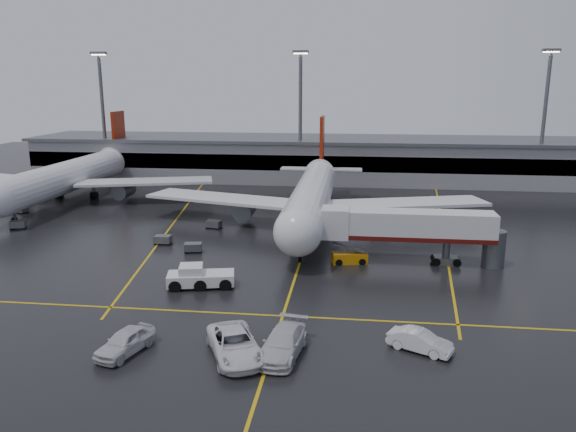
# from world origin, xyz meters

# --- Properties ---
(ground) EXTENTS (220.00, 220.00, 0.00)m
(ground) POSITION_xyz_m (0.00, 0.00, 0.00)
(ground) COLOR black
(ground) RESTS_ON ground
(apron_line_centre) EXTENTS (0.25, 90.00, 0.02)m
(apron_line_centre) POSITION_xyz_m (0.00, 0.00, 0.01)
(apron_line_centre) COLOR gold
(apron_line_centre) RESTS_ON ground
(apron_line_stop) EXTENTS (60.00, 0.25, 0.02)m
(apron_line_stop) POSITION_xyz_m (0.00, -22.00, 0.01)
(apron_line_stop) COLOR gold
(apron_line_stop) RESTS_ON ground
(apron_line_left) EXTENTS (9.99, 69.35, 0.02)m
(apron_line_left) POSITION_xyz_m (-20.00, 10.00, 0.01)
(apron_line_left) COLOR gold
(apron_line_left) RESTS_ON ground
(apron_line_right) EXTENTS (7.57, 69.64, 0.02)m
(apron_line_right) POSITION_xyz_m (18.00, 10.00, 0.01)
(apron_line_right) COLOR gold
(apron_line_right) RESTS_ON ground
(terminal) EXTENTS (122.00, 19.00, 8.60)m
(terminal) POSITION_xyz_m (0.00, 47.93, 4.32)
(terminal) COLOR gray
(terminal) RESTS_ON ground
(light_mast_left) EXTENTS (3.00, 1.20, 25.45)m
(light_mast_left) POSITION_xyz_m (-45.00, 42.00, 14.47)
(light_mast_left) COLOR #595B60
(light_mast_left) RESTS_ON ground
(light_mast_mid) EXTENTS (3.00, 1.20, 25.45)m
(light_mast_mid) POSITION_xyz_m (-5.00, 42.00, 14.47)
(light_mast_mid) COLOR #595B60
(light_mast_mid) RESTS_ON ground
(light_mast_right) EXTENTS (3.00, 1.20, 25.45)m
(light_mast_right) POSITION_xyz_m (40.00, 42.00, 14.47)
(light_mast_right) COLOR #595B60
(light_mast_right) RESTS_ON ground
(main_airliner) EXTENTS (48.80, 45.60, 14.10)m
(main_airliner) POSITION_xyz_m (0.00, 9.70, 4.21)
(main_airliner) COLOR silver
(main_airliner) RESTS_ON ground
(second_airliner) EXTENTS (48.80, 45.60, 14.10)m
(second_airliner) POSITION_xyz_m (-42.00, 21.70, 4.21)
(second_airliner) COLOR silver
(second_airliner) RESTS_ON ground
(jet_bridge) EXTENTS (19.90, 3.40, 6.05)m
(jet_bridge) POSITION_xyz_m (11.87, -6.00, 3.93)
(jet_bridge) COLOR silver
(jet_bridge) RESTS_ON ground
(pushback_tractor) EXTENTS (6.87, 3.97, 2.31)m
(pushback_tractor) POSITION_xyz_m (-9.07, -16.00, 0.92)
(pushback_tractor) COLOR silver
(pushback_tractor) RESTS_ON ground
(belt_loader) EXTENTS (4.11, 2.45, 2.45)m
(belt_loader) POSITION_xyz_m (5.46, -6.78, 0.60)
(belt_loader) COLOR #C77B09
(belt_loader) RESTS_ON ground
(service_van_a) EXTENTS (5.87, 7.73, 1.95)m
(service_van_a) POSITION_xyz_m (-2.52, -29.59, 0.97)
(service_van_a) COLOR white
(service_van_a) RESTS_ON ground
(service_van_b) EXTENTS (3.63, 6.92, 1.91)m
(service_van_b) POSITION_xyz_m (0.93, -28.89, 0.96)
(service_van_b) COLOR silver
(service_van_b) RESTS_ON ground
(service_van_c) EXTENTS (5.04, 3.64, 1.58)m
(service_van_c) POSITION_xyz_m (10.96, -27.01, 0.79)
(service_van_c) COLOR silver
(service_van_c) RESTS_ON ground
(service_van_d) EXTENTS (3.62, 5.68, 1.80)m
(service_van_d) POSITION_xyz_m (-10.68, -29.98, 0.90)
(service_van_d) COLOR silver
(service_van_d) RESTS_ON ground
(baggage_cart_a) EXTENTS (2.22, 1.68, 1.12)m
(baggage_cart_a) POSITION_xyz_m (-12.94, -5.01, 0.63)
(baggage_cart_a) COLOR #595B60
(baggage_cart_a) RESTS_ON ground
(baggage_cart_b) EXTENTS (2.02, 1.33, 1.12)m
(baggage_cart_b) POSITION_xyz_m (-17.60, -2.23, 0.63)
(baggage_cart_b) COLOR #595B60
(baggage_cart_b) RESTS_ON ground
(baggage_cart_c) EXTENTS (2.23, 1.69, 1.12)m
(baggage_cart_c) POSITION_xyz_m (-13.28, 6.05, 0.63)
(baggage_cart_c) COLOR #595B60
(baggage_cart_c) RESTS_ON ground
(baggage_cart_d) EXTENTS (2.31, 1.86, 1.12)m
(baggage_cart_d) POSITION_xyz_m (-45.08, 11.44, 0.63)
(baggage_cart_d) COLOR #595B60
(baggage_cart_d) RESTS_ON ground
(baggage_cart_e) EXTENTS (2.31, 1.86, 1.12)m
(baggage_cart_e) POSITION_xyz_m (-39.93, 2.61, 0.63)
(baggage_cart_e) COLOR #595B60
(baggage_cart_e) RESTS_ON ground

